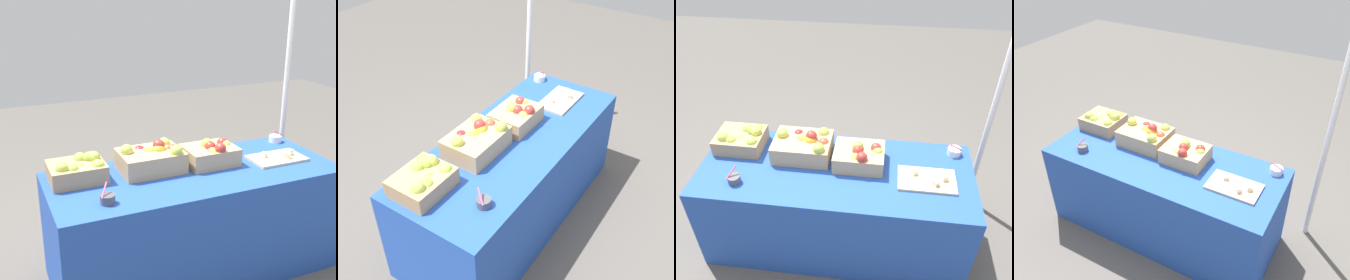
# 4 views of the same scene
# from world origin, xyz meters

# --- Properties ---
(ground_plane) EXTENTS (10.00, 10.00, 0.00)m
(ground_plane) POSITION_xyz_m (0.00, 0.00, 0.00)
(ground_plane) COLOR #56514C
(table) EXTENTS (1.90, 0.76, 0.74)m
(table) POSITION_xyz_m (0.00, 0.00, 0.37)
(table) COLOR #234CAD
(table) RESTS_ON ground_plane
(apple_crate_left) EXTENTS (0.34, 0.28, 0.16)m
(apple_crate_left) POSITION_xyz_m (-0.71, 0.17, 0.81)
(apple_crate_left) COLOR tan
(apple_crate_left) RESTS_ON table
(apple_crate_middle) EXTENTS (0.41, 0.30, 0.20)m
(apple_crate_middle) POSITION_xyz_m (-0.24, 0.13, 0.82)
(apple_crate_middle) COLOR tan
(apple_crate_middle) RESTS_ON table
(apple_crate_right) EXTENTS (0.35, 0.27, 0.18)m
(apple_crate_right) POSITION_xyz_m (0.16, 0.07, 0.81)
(apple_crate_right) COLOR tan
(apple_crate_right) RESTS_ON table
(cutting_board_front) EXTENTS (0.38, 0.23, 0.06)m
(cutting_board_front) POSITION_xyz_m (0.62, -0.04, 0.75)
(cutting_board_front) COLOR #D1B284
(cutting_board_front) RESTS_ON table
(sample_bowl_near) EXTENTS (0.10, 0.10, 0.11)m
(sample_bowl_near) POSITION_xyz_m (0.83, 0.27, 0.77)
(sample_bowl_near) COLOR silver
(sample_bowl_near) RESTS_ON table
(sample_bowl_mid) EXTENTS (0.09, 0.09, 0.11)m
(sample_bowl_mid) POSITION_xyz_m (-0.64, -0.21, 0.77)
(sample_bowl_mid) COLOR #4C4C51
(sample_bowl_mid) RESTS_ON table
(tent_pole) EXTENTS (0.04, 0.04, 2.03)m
(tent_pole) POSITION_xyz_m (1.11, 0.55, 1.02)
(tent_pole) COLOR white
(tent_pole) RESTS_ON ground_plane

